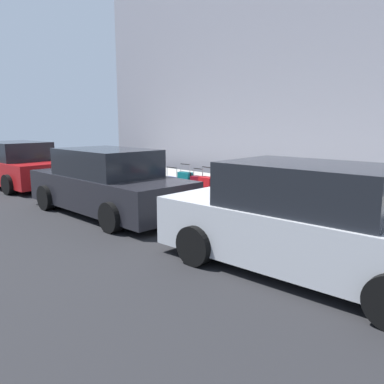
# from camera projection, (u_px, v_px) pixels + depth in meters

# --- Properties ---
(ground_plane) EXTENTS (40.00, 40.00, 0.00)m
(ground_plane) POSITION_uv_depth(u_px,v_px,m) (199.00, 212.00, 9.68)
(ground_plane) COLOR black
(sidewalk_curb) EXTENTS (18.00, 5.00, 0.14)m
(sidewalk_curb) POSITION_uv_depth(u_px,v_px,m) (258.00, 197.00, 11.39)
(sidewalk_curb) COLOR #9E9B93
(sidewalk_curb) RESTS_ON ground_plane
(building_facade_sidewalk_side) EXTENTS (24.00, 3.00, 11.27)m
(building_facade_sidewalk_side) POSITION_uv_depth(u_px,v_px,m) (342.00, 25.00, 13.67)
(building_facade_sidewalk_side) COLOR gray
(building_facade_sidewalk_side) RESTS_ON ground_plane
(suitcase_black_0) EXTENTS (0.51, 0.25, 1.04)m
(suitcase_black_0) POSITION_uv_depth(u_px,v_px,m) (342.00, 210.00, 7.74)
(suitcase_black_0) COLOR black
(suitcase_black_0) RESTS_ON sidewalk_curb
(suitcase_red_1) EXTENTS (0.36, 0.19, 0.87)m
(suitcase_red_1) POSITION_uv_depth(u_px,v_px,m) (319.00, 208.00, 8.09)
(suitcase_red_1) COLOR red
(suitcase_red_1) RESTS_ON sidewalk_curb
(suitcase_maroon_2) EXTENTS (0.46, 0.27, 0.93)m
(suitcase_maroon_2) POSITION_uv_depth(u_px,v_px,m) (298.00, 206.00, 8.37)
(suitcase_maroon_2) COLOR maroon
(suitcase_maroon_2) RESTS_ON sidewalk_curb
(suitcase_teal_3) EXTENTS (0.39, 0.22, 0.82)m
(suitcase_teal_3) POSITION_uv_depth(u_px,v_px,m) (281.00, 199.00, 8.72)
(suitcase_teal_3) COLOR #0F606B
(suitcase_teal_3) RESTS_ON sidewalk_curb
(suitcase_navy_4) EXTENTS (0.46, 0.28, 0.98)m
(suitcase_navy_4) POSITION_uv_depth(u_px,v_px,m) (262.00, 197.00, 9.01)
(suitcase_navy_4) COLOR navy
(suitcase_navy_4) RESTS_ON sidewalk_curb
(suitcase_olive_5) EXTENTS (0.36, 0.23, 0.84)m
(suitcase_olive_5) POSITION_uv_depth(u_px,v_px,m) (248.00, 198.00, 9.40)
(suitcase_olive_5) COLOR #59601E
(suitcase_olive_5) RESTS_ON sidewalk_curb
(suitcase_silver_6) EXTENTS (0.37, 0.26, 1.04)m
(suitcase_silver_6) POSITION_uv_depth(u_px,v_px,m) (233.00, 192.00, 9.62)
(suitcase_silver_6) COLOR #9EA0A8
(suitcase_silver_6) RESTS_ON sidewalk_curb
(suitcase_black_7) EXTENTS (0.37, 0.23, 1.08)m
(suitcase_black_7) POSITION_uv_depth(u_px,v_px,m) (221.00, 190.00, 9.91)
(suitcase_black_7) COLOR black
(suitcase_black_7) RESTS_ON sidewalk_curb
(suitcase_red_8) EXTENTS (0.46, 0.29, 0.95)m
(suitcase_red_8) POSITION_uv_depth(u_px,v_px,m) (207.00, 189.00, 10.24)
(suitcase_red_8) COLOR red
(suitcase_red_8) RESTS_ON sidewalk_curb
(suitcase_maroon_9) EXTENTS (0.40, 0.28, 0.86)m
(suitcase_maroon_9) POSITION_uv_depth(u_px,v_px,m) (198.00, 187.00, 10.67)
(suitcase_maroon_9) COLOR maroon
(suitcase_maroon_9) RESTS_ON sidewalk_curb
(suitcase_teal_10) EXTENTS (0.43, 0.23, 0.95)m
(suitcase_teal_10) POSITION_uv_depth(u_px,v_px,m) (185.00, 184.00, 10.95)
(suitcase_teal_10) COLOR #0F606B
(suitcase_teal_10) RESTS_ON sidewalk_curb
(suitcase_navy_11) EXTENTS (0.49, 0.21, 0.82)m
(suitcase_navy_11) POSITION_uv_depth(u_px,v_px,m) (172.00, 186.00, 11.30)
(suitcase_navy_11) COLOR navy
(suitcase_navy_11) RESTS_ON sidewalk_curb
(fire_hydrant) EXTENTS (0.39, 0.21, 0.73)m
(fire_hydrant) POSITION_uv_depth(u_px,v_px,m) (154.00, 179.00, 11.89)
(fire_hydrant) COLOR #D89E0C
(fire_hydrant) RESTS_ON sidewalk_curb
(bollard_post) EXTENTS (0.13, 0.13, 0.80)m
(bollard_post) POSITION_uv_depth(u_px,v_px,m) (138.00, 176.00, 12.23)
(bollard_post) COLOR brown
(bollard_post) RESTS_ON sidewalk_curb
(parked_car_silver_0) EXTENTS (4.75, 2.16, 1.65)m
(parked_car_silver_0) POSITION_uv_depth(u_px,v_px,m) (308.00, 223.00, 5.66)
(parked_car_silver_0) COLOR #B2B5BA
(parked_car_silver_0) RESTS_ON ground_plane
(parked_car_charcoal_1) EXTENTS (4.81, 2.06, 1.60)m
(parked_car_charcoal_1) POSITION_uv_depth(u_px,v_px,m) (107.00, 184.00, 9.44)
(parked_car_charcoal_1) COLOR black
(parked_car_charcoal_1) RESTS_ON ground_plane
(parked_car_red_2) EXTENTS (4.69, 2.24, 1.57)m
(parked_car_red_2) POSITION_uv_depth(u_px,v_px,m) (17.00, 166.00, 13.53)
(parked_car_red_2) COLOR #AD1619
(parked_car_red_2) RESTS_ON ground_plane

